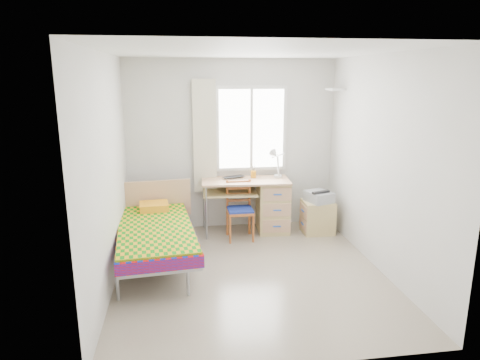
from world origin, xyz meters
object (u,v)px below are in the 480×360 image
bed (156,231)px  cabinet (317,217)px  desk (268,203)px  printer (319,196)px  chair (240,206)px

bed → cabinet: 2.50m
bed → desk: 1.90m
bed → desk: (1.66, 0.92, 0.03)m
desk → printer: 0.77m
printer → cabinet: bearing=76.6°
chair → printer: bearing=1.1°
desk → cabinet: bearing=-12.1°
cabinet → printer: 0.33m
bed → desk: size_ratio=1.53×
desk → printer: size_ratio=2.94×
bed → printer: bearing=11.0°
chair → printer: chair is taller
bed → printer: (2.39, 0.70, 0.16)m
cabinet → printer: bearing=-84.2°
desk → printer: (0.73, -0.22, 0.14)m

